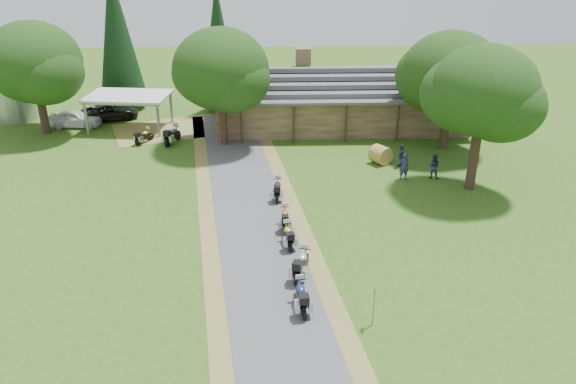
{
  "coord_description": "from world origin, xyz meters",
  "views": [
    {
      "loc": [
        0.17,
        -21.55,
        14.78
      ],
      "look_at": [
        1.13,
        6.88,
        1.6
      ],
      "focal_mm": 35.0,
      "sensor_mm": 36.0,
      "label": 1
    }
  ],
  "objects_px": {
    "silo": "(9,79)",
    "hay_bale": "(381,155)",
    "car_dark_suv": "(109,108)",
    "motorcycle_carport_a": "(144,136)",
    "motorcycle_row_e": "(278,188)",
    "motorcycle_carport_b": "(172,134)",
    "carport": "(130,112)",
    "motorcycle_row_d": "(285,217)",
    "motorcycle_row_a": "(301,295)",
    "motorcycle_row_c": "(288,235)",
    "lodge": "(339,96)",
    "motorcycle_row_b": "(302,263)",
    "car_white_sedan": "(75,116)"
  },
  "relations": [
    {
      "from": "motorcycle_row_a",
      "to": "motorcycle_row_c",
      "type": "bearing_deg",
      "value": -1.09
    },
    {
      "from": "motorcycle_row_e",
      "to": "motorcycle_carport_b",
      "type": "relative_size",
      "value": 0.88
    },
    {
      "from": "lodge",
      "to": "motorcycle_row_e",
      "type": "distance_m",
      "value": 15.58
    },
    {
      "from": "motorcycle_carport_b",
      "to": "motorcycle_row_b",
      "type": "bearing_deg",
      "value": -135.85
    },
    {
      "from": "motorcycle_row_a",
      "to": "motorcycle_row_b",
      "type": "relative_size",
      "value": 0.96
    },
    {
      "from": "carport",
      "to": "motorcycle_row_d",
      "type": "height_order",
      "value": "carport"
    },
    {
      "from": "carport",
      "to": "car_dark_suv",
      "type": "height_order",
      "value": "carport"
    },
    {
      "from": "carport",
      "to": "motorcycle_row_b",
      "type": "bearing_deg",
      "value": -53.29
    },
    {
      "from": "motorcycle_row_e",
      "to": "motorcycle_carport_b",
      "type": "bearing_deg",
      "value": 41.04
    },
    {
      "from": "car_dark_suv",
      "to": "motorcycle_carport_a",
      "type": "height_order",
      "value": "car_dark_suv"
    },
    {
      "from": "motorcycle_carport_a",
      "to": "motorcycle_row_a",
      "type": "bearing_deg",
      "value": -120.15
    },
    {
      "from": "motorcycle_row_d",
      "to": "lodge",
      "type": "bearing_deg",
      "value": -14.65
    },
    {
      "from": "silo",
      "to": "car_white_sedan",
      "type": "distance_m",
      "value": 6.77
    },
    {
      "from": "car_white_sedan",
      "to": "motorcycle_row_e",
      "type": "distance_m",
      "value": 22.03
    },
    {
      "from": "hay_bale",
      "to": "motorcycle_row_b",
      "type": "bearing_deg",
      "value": -114.28
    },
    {
      "from": "motorcycle_row_d",
      "to": "motorcycle_carport_b",
      "type": "distance_m",
      "value": 16.14
    },
    {
      "from": "car_white_sedan",
      "to": "motorcycle_row_c",
      "type": "xyz_separation_m",
      "value": [
        17.09,
        -20.16,
        -0.29
      ]
    },
    {
      "from": "lodge",
      "to": "carport",
      "type": "height_order",
      "value": "lodge"
    },
    {
      "from": "motorcycle_row_c",
      "to": "hay_bale",
      "type": "distance_m",
      "value": 13.1
    },
    {
      "from": "motorcycle_row_d",
      "to": "hay_bale",
      "type": "height_order",
      "value": "hay_bale"
    },
    {
      "from": "lodge",
      "to": "motorcycle_row_b",
      "type": "xyz_separation_m",
      "value": [
        -4.43,
        -23.1,
        -1.76
      ]
    },
    {
      "from": "motorcycle_carport_b",
      "to": "car_white_sedan",
      "type": "bearing_deg",
      "value": 82.33
    },
    {
      "from": "lodge",
      "to": "car_white_sedan",
      "type": "relative_size",
      "value": 3.97
    },
    {
      "from": "motorcycle_row_a",
      "to": "motorcycle_row_c",
      "type": "relative_size",
      "value": 1.09
    },
    {
      "from": "motorcycle_row_d",
      "to": "car_dark_suv",
      "type": "bearing_deg",
      "value": 36.9
    },
    {
      "from": "silo",
      "to": "hay_bale",
      "type": "bearing_deg",
      "value": -20.92
    },
    {
      "from": "car_dark_suv",
      "to": "lodge",
      "type": "bearing_deg",
      "value": -117.06
    },
    {
      "from": "lodge",
      "to": "motorcycle_row_b",
      "type": "distance_m",
      "value": 23.59
    },
    {
      "from": "carport",
      "to": "motorcycle_row_a",
      "type": "bearing_deg",
      "value": -56.11
    },
    {
      "from": "carport",
      "to": "motorcycle_row_e",
      "type": "height_order",
      "value": "carport"
    },
    {
      "from": "motorcycle_row_a",
      "to": "motorcycle_carport_a",
      "type": "xyz_separation_m",
      "value": [
        -10.97,
        21.41,
        -0.08
      ]
    },
    {
      "from": "motorcycle_carport_a",
      "to": "motorcycle_carport_b",
      "type": "xyz_separation_m",
      "value": [
        2.23,
        -0.18,
        0.15
      ]
    },
    {
      "from": "motorcycle_carport_a",
      "to": "silo",
      "type": "bearing_deg",
      "value": 94.76
    },
    {
      "from": "motorcycle_carport_a",
      "to": "motorcycle_row_d",
      "type": "bearing_deg",
      "value": -110.6
    },
    {
      "from": "car_dark_suv",
      "to": "motorcycle_carport_a",
      "type": "distance_m",
      "value": 7.34
    },
    {
      "from": "lodge",
      "to": "hay_bale",
      "type": "xyz_separation_m",
      "value": [
        1.9,
        -9.06,
        -1.8
      ]
    },
    {
      "from": "carport",
      "to": "motorcycle_row_a",
      "type": "relative_size",
      "value": 3.38
    },
    {
      "from": "motorcycle_row_a",
      "to": "motorcycle_carport_b",
      "type": "xyz_separation_m",
      "value": [
        -8.73,
        21.23,
        0.07
      ]
    },
    {
      "from": "motorcycle_row_e",
      "to": "motorcycle_row_a",
      "type": "bearing_deg",
      "value": -172.73
    },
    {
      "from": "car_white_sedan",
      "to": "car_dark_suv",
      "type": "bearing_deg",
      "value": -48.73
    },
    {
      "from": "carport",
      "to": "motorcycle_carport_b",
      "type": "distance_m",
      "value": 5.6
    },
    {
      "from": "silo",
      "to": "motorcycle_row_a",
      "type": "height_order",
      "value": "silo"
    },
    {
      "from": "motorcycle_row_b",
      "to": "silo",
      "type": "bearing_deg",
      "value": 60.39
    },
    {
      "from": "motorcycle_row_c",
      "to": "motorcycle_carport_b",
      "type": "height_order",
      "value": "motorcycle_carport_b"
    },
    {
      "from": "carport",
      "to": "car_dark_suv",
      "type": "bearing_deg",
      "value": 141.94
    },
    {
      "from": "lodge",
      "to": "carport",
      "type": "bearing_deg",
      "value": -178.19
    },
    {
      "from": "motorcycle_row_b",
      "to": "motorcycle_carport_a",
      "type": "distance_m",
      "value": 21.91
    },
    {
      "from": "motorcycle_row_a",
      "to": "motorcycle_carport_a",
      "type": "bearing_deg",
      "value": 21.97
    },
    {
      "from": "carport",
      "to": "car_white_sedan",
      "type": "height_order",
      "value": "carport"
    },
    {
      "from": "silo",
      "to": "car_dark_suv",
      "type": "relative_size",
      "value": 1.32
    }
  ]
}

